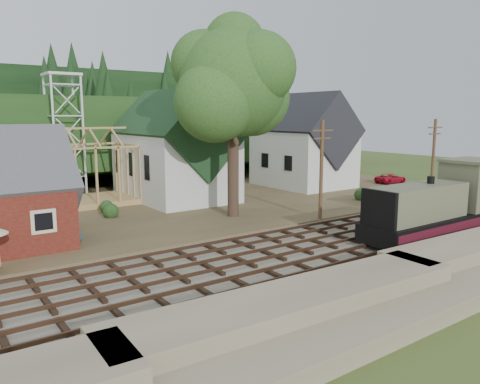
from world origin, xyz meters
TOP-DOWN VIEW (x-y plane):
  - ground at (0.00, 0.00)m, footprint 140.00×140.00m
  - embankment at (0.00, -8.50)m, footprint 64.00×5.00m
  - railroad_bed at (0.00, 0.00)m, footprint 64.00×11.00m
  - village_flat at (0.00, 18.00)m, footprint 64.00×26.00m
  - hillside at (0.00, 42.00)m, footprint 70.00×28.96m
  - ridge at (0.00, 58.00)m, footprint 80.00×20.00m
  - church at (2.00, 19.68)m, footprint 8.40×15.17m
  - farmhouse at (18.00, 19.00)m, footprint 8.40×10.80m
  - timber_frame at (-6.00, 22.00)m, footprint 8.20×6.20m
  - lattice_tower at (-6.00, 28.00)m, footprint 3.20×3.20m
  - big_tree at (2.17, 10.08)m, footprint 10.90×8.40m
  - telegraph_pole_near at (7.00, 5.20)m, footprint 2.20×0.28m
  - telegraph_pole_far at (22.00, 5.20)m, footprint 2.20×0.28m
  - locomotive at (10.35, -3.00)m, footprint 12.77×3.19m
  - car_blue at (-11.44, 10.59)m, footprint 2.47×3.76m
  - car_red at (28.00, 14.33)m, footprint 4.17×2.04m

SIDE VIEW (x-z plane):
  - ground at x=0.00m, z-range 0.00..0.00m
  - embankment at x=0.00m, z-range -0.80..0.80m
  - hillside at x=0.00m, z-range -6.37..6.37m
  - ridge at x=0.00m, z-range -6.00..6.00m
  - railroad_bed at x=0.00m, z-range 0.00..0.16m
  - village_flat at x=0.00m, z-range 0.00..0.30m
  - car_red at x=28.00m, z-range 0.30..1.44m
  - car_blue at x=-11.44m, z-range 0.30..1.49m
  - locomotive at x=10.35m, z-range -0.31..4.77m
  - timber_frame at x=-6.00m, z-range -0.23..6.76m
  - telegraph_pole_near at x=7.00m, z-range 0.25..8.25m
  - telegraph_pole_far at x=22.00m, z-range 0.25..8.25m
  - farmhouse at x=18.00m, z-range -0.43..10.17m
  - church at x=2.00m, z-range -1.32..11.68m
  - lattice_tower at x=-6.00m, z-range 3.97..16.10m
  - big_tree at x=2.17m, z-range 2.87..17.57m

